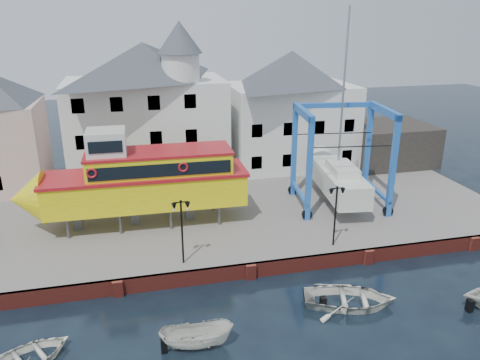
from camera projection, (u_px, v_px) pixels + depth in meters
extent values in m
plane|color=black|center=(251.00, 278.00, 29.11)|extent=(140.00, 140.00, 0.00)
cube|color=slate|center=(217.00, 205.00, 39.01)|extent=(44.00, 22.00, 1.00)
cube|color=maroon|center=(250.00, 271.00, 29.05)|extent=(44.00, 0.25, 1.00)
cube|color=maroon|center=(118.00, 289.00, 27.14)|extent=(0.60, 0.36, 1.00)
cube|color=maroon|center=(251.00, 272.00, 28.90)|extent=(0.60, 0.36, 1.00)
cube|color=maroon|center=(369.00, 257.00, 30.65)|extent=(0.60, 0.36, 1.00)
cube|color=maroon|center=(474.00, 244.00, 32.41)|extent=(0.60, 0.36, 1.00)
cube|color=silver|center=(148.00, 129.00, 43.09)|extent=(14.00, 8.00, 9.00)
pyramid|color=#343844|center=(143.00, 61.00, 41.03)|extent=(14.00, 8.00, 3.20)
cube|color=black|center=(86.00, 177.00, 39.24)|extent=(1.00, 0.08, 1.20)
cube|color=black|center=(123.00, 174.00, 39.89)|extent=(1.00, 0.08, 1.20)
cube|color=black|center=(158.00, 172.00, 40.55)|extent=(1.00, 0.08, 1.20)
cube|color=black|center=(193.00, 169.00, 41.21)|extent=(1.00, 0.08, 1.20)
cube|color=black|center=(82.00, 142.00, 38.22)|extent=(1.00, 0.08, 1.20)
cube|color=black|center=(120.00, 140.00, 38.88)|extent=(1.00, 0.08, 1.20)
cube|color=black|center=(156.00, 138.00, 39.54)|extent=(1.00, 0.08, 1.20)
cube|color=black|center=(191.00, 136.00, 40.20)|extent=(1.00, 0.08, 1.20)
cube|color=black|center=(78.00, 106.00, 37.21)|extent=(1.00, 0.08, 1.20)
cube|color=black|center=(116.00, 104.00, 37.87)|extent=(1.00, 0.08, 1.20)
cube|color=black|center=(154.00, 103.00, 38.53)|extent=(1.00, 0.08, 1.20)
cube|color=black|center=(190.00, 101.00, 39.18)|extent=(1.00, 0.08, 1.20)
cylinder|color=silver|center=(181.00, 68.00, 39.62)|extent=(3.20, 3.20, 2.40)
cone|color=#343844|center=(179.00, 37.00, 38.78)|extent=(3.80, 3.80, 2.60)
cube|color=silver|center=(290.00, 125.00, 46.79)|extent=(12.00, 8.00, 8.00)
pyramid|color=#343844|center=(292.00, 68.00, 44.89)|extent=(12.00, 8.00, 3.20)
cube|color=black|center=(257.00, 163.00, 42.99)|extent=(1.00, 0.08, 1.20)
cube|color=black|center=(288.00, 160.00, 43.64)|extent=(1.00, 0.08, 1.20)
cube|color=black|center=(318.00, 158.00, 44.30)|extent=(1.00, 0.08, 1.20)
cube|color=black|center=(347.00, 156.00, 44.96)|extent=(1.00, 0.08, 1.20)
cube|color=black|center=(257.00, 131.00, 41.97)|extent=(1.00, 0.08, 1.20)
cube|color=black|center=(289.00, 129.00, 42.63)|extent=(1.00, 0.08, 1.20)
cube|color=black|center=(319.00, 127.00, 43.29)|extent=(1.00, 0.08, 1.20)
cube|color=black|center=(349.00, 125.00, 43.95)|extent=(1.00, 0.08, 1.20)
cube|color=#272320|center=(388.00, 143.00, 47.83)|extent=(8.00, 7.00, 4.00)
cylinder|color=black|center=(182.00, 233.00, 28.32)|extent=(0.12, 0.12, 4.00)
cube|color=black|center=(181.00, 202.00, 27.63)|extent=(0.90, 0.06, 0.06)
sphere|color=black|center=(181.00, 201.00, 27.60)|extent=(0.16, 0.16, 0.16)
cone|color=black|center=(174.00, 207.00, 27.63)|extent=(0.32, 0.32, 0.45)
sphere|color=silver|center=(174.00, 210.00, 27.69)|extent=(0.18, 0.18, 0.18)
cone|color=black|center=(188.00, 206.00, 27.81)|extent=(0.32, 0.32, 0.45)
sphere|color=silver|center=(188.00, 209.00, 27.87)|extent=(0.18, 0.18, 0.18)
cylinder|color=black|center=(335.00, 218.00, 30.51)|extent=(0.12, 0.12, 4.00)
cube|color=black|center=(337.00, 188.00, 29.82)|extent=(0.90, 0.06, 0.06)
sphere|color=black|center=(337.00, 187.00, 29.80)|extent=(0.16, 0.16, 0.16)
cone|color=black|center=(331.00, 193.00, 29.82)|extent=(0.32, 0.32, 0.45)
sphere|color=silver|center=(331.00, 195.00, 29.89)|extent=(0.18, 0.18, 0.18)
cone|color=black|center=(343.00, 192.00, 30.00)|extent=(0.32, 0.32, 0.45)
sphere|color=silver|center=(343.00, 194.00, 30.06)|extent=(0.18, 0.18, 0.18)
cylinder|color=#59595E|center=(68.00, 228.00, 31.87)|extent=(0.20, 0.20, 1.50)
cylinder|color=#59595E|center=(72.00, 212.00, 34.45)|extent=(0.20, 0.20, 1.50)
cylinder|color=#59595E|center=(120.00, 224.00, 32.57)|extent=(0.20, 0.20, 1.50)
cylinder|color=#59595E|center=(121.00, 208.00, 35.15)|extent=(0.20, 0.20, 1.50)
cylinder|color=#59595E|center=(171.00, 219.00, 33.27)|extent=(0.20, 0.20, 1.50)
cylinder|color=#59595E|center=(168.00, 204.00, 35.85)|extent=(0.20, 0.20, 1.50)
cylinder|color=#59595E|center=(219.00, 215.00, 33.97)|extent=(0.20, 0.20, 1.50)
cylinder|color=#59595E|center=(213.00, 201.00, 36.55)|extent=(0.20, 0.20, 1.50)
cube|color=#59595E|center=(78.00, 219.00, 33.26)|extent=(0.61, 0.51, 1.50)
cube|color=#59595E|center=(135.00, 214.00, 34.06)|extent=(0.61, 0.51, 1.50)
cube|color=#59595E|center=(190.00, 210.00, 34.86)|extent=(0.61, 0.51, 1.50)
cube|color=#F5F607|center=(147.00, 190.00, 33.64)|extent=(14.08, 4.09, 2.20)
cone|color=#F5F607|center=(27.00, 199.00, 32.02)|extent=(2.28, 3.85, 3.80)
cube|color=#A6151B|center=(146.00, 174.00, 33.23)|extent=(14.38, 4.26, 0.22)
cube|color=#F5F607|center=(160.00, 164.00, 33.19)|extent=(10.07, 3.61, 1.60)
cube|color=black|center=(161.00, 171.00, 31.59)|extent=(9.60, 0.26, 0.90)
cube|color=black|center=(158.00, 156.00, 34.77)|extent=(9.60, 0.26, 0.90)
cube|color=#A6151B|center=(159.00, 152.00, 32.89)|extent=(10.27, 3.71, 0.18)
cube|color=silver|center=(106.00, 143.00, 31.92)|extent=(2.65, 2.65, 1.82)
cube|color=black|center=(105.00, 147.00, 30.67)|extent=(2.18, 0.11, 0.80)
torus|color=#A6151B|center=(91.00, 173.00, 30.59)|extent=(0.70, 0.15, 0.70)
torus|color=#A6151B|center=(183.00, 167.00, 31.79)|extent=(0.70, 0.15, 0.70)
cube|color=#1868AB|center=(309.00, 170.00, 33.74)|extent=(0.44, 0.44, 7.78)
cylinder|color=black|center=(307.00, 214.00, 34.92)|extent=(0.81, 0.38, 0.78)
cube|color=#1868AB|center=(294.00, 150.00, 38.58)|extent=(0.44, 0.44, 7.78)
cylinder|color=black|center=(293.00, 190.00, 39.76)|extent=(0.81, 0.38, 0.78)
cube|color=#1868AB|center=(393.00, 167.00, 34.35)|extent=(0.44, 0.44, 7.78)
cylinder|color=black|center=(388.00, 211.00, 35.53)|extent=(0.81, 0.38, 0.78)
cube|color=#1868AB|center=(368.00, 148.00, 39.19)|extent=(0.44, 0.44, 7.78)
cylinder|color=black|center=(364.00, 187.00, 40.37)|extent=(0.81, 0.38, 0.78)
cube|color=#1868AB|center=(303.00, 112.00, 34.91)|extent=(1.12, 5.56, 0.54)
cube|color=#1868AB|center=(300.00, 193.00, 37.10)|extent=(1.00, 5.55, 0.23)
cube|color=#1868AB|center=(384.00, 111.00, 35.52)|extent=(1.12, 5.56, 0.54)
cube|color=#1868AB|center=(376.00, 190.00, 37.71)|extent=(1.00, 5.55, 0.23)
cube|color=#1868AB|center=(334.00, 105.00, 37.63)|extent=(6.66, 1.27, 0.39)
cube|color=silver|center=(339.00, 181.00, 37.10)|extent=(3.63, 8.60, 1.78)
cone|color=silver|center=(322.00, 162.00, 41.73)|extent=(2.77, 2.10, 2.56)
cube|color=#59595E|center=(338.00, 196.00, 37.53)|extent=(0.53, 2.02, 0.78)
cube|color=silver|center=(342.00, 169.00, 36.17)|extent=(2.20, 3.54, 0.67)
cylinder|color=#99999E|center=(343.00, 91.00, 35.25)|extent=(0.18, 0.18, 12.23)
cube|color=black|center=(351.00, 147.00, 34.08)|extent=(6.03, 0.92, 0.05)
cube|color=black|center=(335.00, 133.00, 37.83)|extent=(6.03, 0.92, 0.05)
imported|color=silver|center=(197.00, 347.00, 23.18)|extent=(3.80, 1.80, 1.42)
imported|color=silver|center=(349.00, 305.00, 26.50)|extent=(6.04, 5.07, 1.07)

